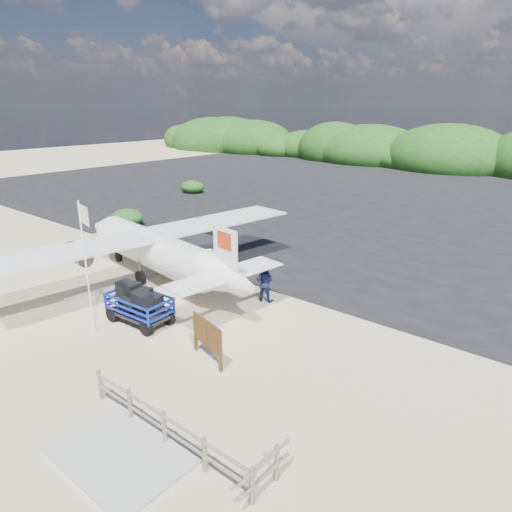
{
  "coord_description": "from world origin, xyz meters",
  "views": [
    {
      "loc": [
        14.15,
        -11.05,
        8.52
      ],
      "look_at": [
        1.45,
        4.22,
        1.89
      ],
      "focal_mm": 32.0,
      "sensor_mm": 36.0,
      "label": 1
    }
  ],
  "objects_px": {
    "baggage_cart": "(141,323)",
    "signboard": "(208,360)",
    "crew_a": "(215,271)",
    "crew_b": "(265,282)",
    "flagpole": "(94,331)"
  },
  "relations": [
    {
      "from": "signboard",
      "to": "crew_b",
      "type": "bearing_deg",
      "value": 122.1
    },
    {
      "from": "flagpole",
      "to": "crew_a",
      "type": "xyz_separation_m",
      "value": [
        0.63,
        6.19,
        0.91
      ]
    },
    {
      "from": "baggage_cart",
      "to": "signboard",
      "type": "relative_size",
      "value": 1.51
    },
    {
      "from": "crew_a",
      "to": "crew_b",
      "type": "xyz_separation_m",
      "value": [
        2.71,
        0.43,
        -0.01
      ]
    },
    {
      "from": "baggage_cart",
      "to": "crew_b",
      "type": "bearing_deg",
      "value": 59.83
    },
    {
      "from": "crew_b",
      "to": "crew_a",
      "type": "bearing_deg",
      "value": -7.44
    },
    {
      "from": "flagpole",
      "to": "crew_b",
      "type": "relative_size",
      "value": 2.9
    },
    {
      "from": "baggage_cart",
      "to": "crew_a",
      "type": "bearing_deg",
      "value": 89.06
    },
    {
      "from": "signboard",
      "to": "crew_b",
      "type": "height_order",
      "value": "crew_b"
    },
    {
      "from": "flagpole",
      "to": "crew_a",
      "type": "bearing_deg",
      "value": 84.22
    },
    {
      "from": "signboard",
      "to": "crew_a",
      "type": "height_order",
      "value": "crew_a"
    },
    {
      "from": "crew_a",
      "to": "flagpole",
      "type": "bearing_deg",
      "value": 69.38
    },
    {
      "from": "baggage_cart",
      "to": "crew_a",
      "type": "height_order",
      "value": "crew_a"
    },
    {
      "from": "crew_a",
      "to": "baggage_cart",
      "type": "bearing_deg",
      "value": 77.89
    },
    {
      "from": "flagpole",
      "to": "crew_b",
      "type": "xyz_separation_m",
      "value": [
        3.34,
        6.62,
        0.9
      ]
    }
  ]
}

